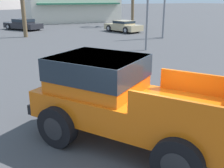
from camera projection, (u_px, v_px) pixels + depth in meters
name	position (u px, v px, depth m)	size (l,w,h in m)	color
ground_plane	(131.00, 144.00, 6.19)	(320.00, 320.00, 0.00)	#424244
orange_pickup_truck	(119.00, 95.00, 6.11)	(4.20, 5.01, 2.00)	orange
parked_car_tan	(123.00, 26.00, 27.08)	(2.79, 4.37, 1.16)	tan
parked_car_dark	(23.00, 24.00, 28.90)	(3.84, 4.87, 1.19)	#232328
storefront_building	(72.00, 9.00, 39.16)	(13.08, 7.69, 3.66)	beige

